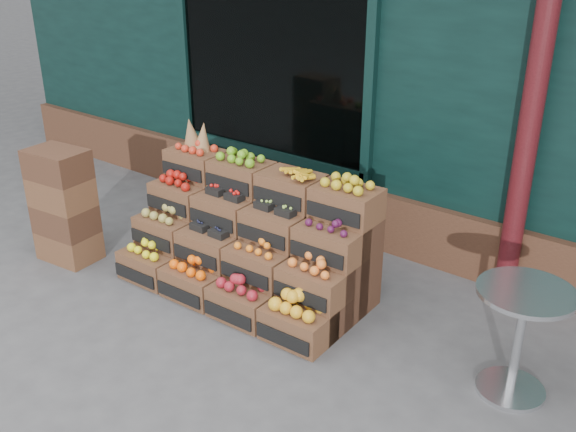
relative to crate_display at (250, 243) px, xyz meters
The scene contains 5 objects.
ground 1.11m from the crate_display, 48.27° to the right, with size 60.00×60.00×0.00m, color #47474A.
crate_display is the anchor object (origin of this frame).
spare_crates 1.90m from the crate_display, 158.39° to the right, with size 0.60×0.45×1.12m.
bistro_table 2.42m from the crate_display, ahead, with size 0.65×0.65×0.82m.
shopkeeper 2.29m from the crate_display, 112.95° to the left, with size 0.67×0.44×1.83m, color #195A2C.
Camera 1 is at (2.74, -3.06, 2.98)m, focal length 40.00 mm.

